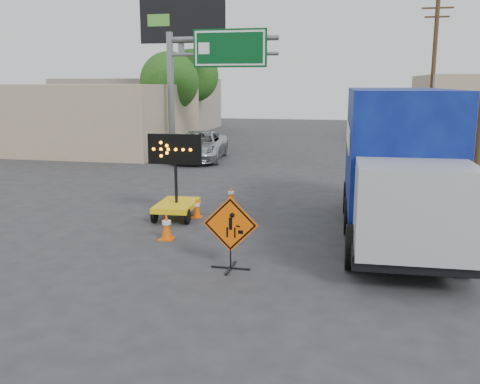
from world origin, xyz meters
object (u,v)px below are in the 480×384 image
(construction_sign, at_px, (230,231))
(box_truck, at_px, (397,172))
(pickup_truck, at_px, (199,146))
(arrow_board, at_px, (176,199))

(construction_sign, xyz_separation_m, box_truck, (3.77, 3.47, 0.91))
(pickup_truck, bearing_deg, box_truck, -60.86)
(pickup_truck, bearing_deg, arrow_board, -83.64)
(pickup_truck, xyz_separation_m, box_truck, (9.34, -12.80, 1.03))
(arrow_board, height_order, box_truck, box_truck)
(construction_sign, distance_m, arrow_board, 4.92)
(box_truck, bearing_deg, pickup_truck, 124.06)
(arrow_board, relative_size, box_truck, 0.31)
(box_truck, bearing_deg, arrow_board, 172.33)
(box_truck, bearing_deg, construction_sign, -139.38)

